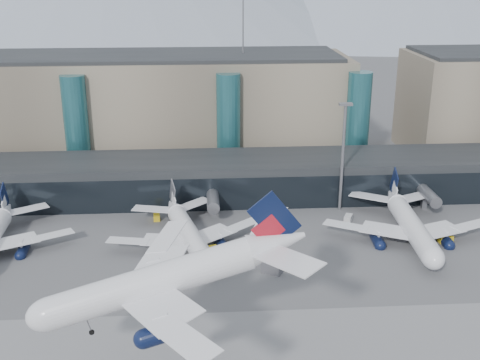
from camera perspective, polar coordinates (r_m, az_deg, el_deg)
name	(u,v)px	position (r m, az deg, el deg)	size (l,w,h in m)	color
ground	(220,330)	(98.44, -1.90, -14.01)	(900.00, 900.00, 0.00)	#515154
concourse	(212,178)	(148.11, -2.71, 0.15)	(170.00, 27.00, 10.00)	black
terminal_main	(122,109)	(177.65, -11.13, 6.66)	(130.00, 30.00, 31.00)	gray
teal_towers	(153,127)	(161.50, -8.23, 5.00)	(116.40, 19.40, 46.00)	#255F68
lightmast_mid	(343,151)	(139.65, 9.73, 2.73)	(3.00, 1.20, 25.60)	slate
hero_jet	(179,268)	(78.62, -5.83, -8.33)	(38.58, 38.67, 12.54)	silver
jet_parked_mid	(186,224)	(124.86, -5.18, -4.16)	(33.40, 34.63, 11.12)	silver
jet_parked_right	(409,216)	(132.12, 15.70, -3.27)	(38.00, 37.21, 12.25)	silver
veh_b	(157,217)	(137.70, -7.91, -3.52)	(2.28, 1.41, 1.32)	gold
veh_c	(272,268)	(114.12, 3.05, -8.30)	(3.77, 1.99, 2.10)	#49494E
veh_d	(348,219)	(137.55, 10.22, -3.62)	(2.78, 1.49, 1.59)	#BDBDBD
veh_e	(446,239)	(132.84, 18.91, -5.30)	(2.84, 1.61, 1.61)	gold
veh_h	(209,251)	(120.38, -2.96, -6.78)	(3.37, 1.77, 1.86)	gold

